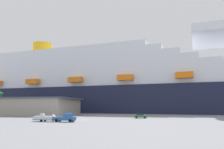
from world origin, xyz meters
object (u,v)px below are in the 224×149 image
Objects in this scene: pickup_truck at (66,118)px; parked_car_green_wagon at (140,116)px; cruise_ship at (93,87)px; small_boat_on_trailer at (47,118)px.

pickup_truck is 1.28× the size of parked_car_green_wagon.
pickup_truck is (21.65, -79.48, -14.41)m from cruise_ship.
pickup_truck is 27.31m from parked_car_green_wagon.
cruise_ship is 51.41× the size of pickup_truck.
pickup_truck reaches higher than small_boat_on_trailer.
cruise_ship reaches higher than small_boat_on_trailer.
pickup_truck is 0.75× the size of small_boat_on_trailer.
small_boat_on_trailer is 30.94m from parked_car_green_wagon.
pickup_truck is at bearing -126.47° from parked_car_green_wagon.
small_boat_on_trailer is at bearing -177.13° from pickup_truck.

